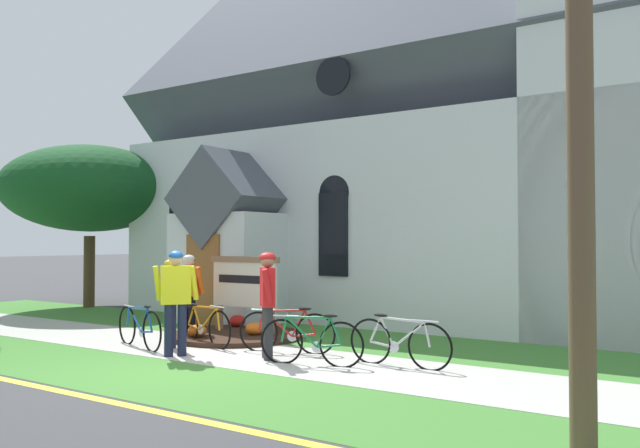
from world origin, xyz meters
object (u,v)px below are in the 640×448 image
cyclist_in_blue_jersey (267,296)px  yard_deciduous_tree (90,189)px  cyclist_in_orange_jersey (171,296)px  bicycle_red (203,326)px  bicycle_blue (287,331)px  bicycle_black (139,327)px  bicycle_yellow (399,342)px  bicycle_orange (312,341)px  church_sign (244,284)px  cyclist_in_yellow_jersey (176,293)px  cyclist_in_green_jersey (189,289)px

cyclist_in_blue_jersey → yard_deciduous_tree: (-9.54, 3.68, 2.45)m
yard_deciduous_tree → cyclist_in_orange_jersey: bearing=-27.0°
bicycle_red → bicycle_blue: 1.78m
bicycle_red → bicycle_black: (-0.80, -0.82, 0.01)m
bicycle_red → bicycle_yellow: 3.94m
bicycle_yellow → yard_deciduous_tree: bearing=165.3°
bicycle_orange → bicycle_yellow: bearing=28.9°
church_sign → bicycle_yellow: bearing=-15.4°
bicycle_orange → cyclist_in_orange_jersey: 3.14m
bicycle_orange → church_sign: bearing=148.3°
bicycle_black → cyclist_in_blue_jersey: size_ratio=0.99×
bicycle_orange → cyclist_in_yellow_jersey: bearing=-164.9°
bicycle_yellow → cyclist_in_orange_jersey: size_ratio=1.08×
bicycle_red → cyclist_in_yellow_jersey: size_ratio=0.98×
bicycle_blue → cyclist_in_blue_jersey: 0.95m
bicycle_yellow → church_sign: bearing=164.6°
bicycle_orange → bicycle_blue: 1.21m
bicycle_blue → yard_deciduous_tree: (-9.45, 3.01, 3.12)m
cyclist_in_blue_jersey → bicycle_red: bearing=166.8°
cyclist_in_green_jersey → cyclist_in_blue_jersey: cyclist_in_blue_jersey is taller
cyclist_in_green_jersey → yard_deciduous_tree: bearing=158.8°
cyclist_in_blue_jersey → bicycle_black: bearing=-171.6°
bicycle_red → bicycle_blue: bearing=7.5°
bicycle_red → yard_deciduous_tree: (-7.69, 3.24, 3.12)m
bicycle_orange → bicycle_blue: (-0.99, 0.70, -0.00)m
bicycle_black → yard_deciduous_tree: yard_deciduous_tree is taller
bicycle_red → bicycle_black: bearing=-134.1°
bicycle_red → cyclist_in_yellow_jersey: cyclist_in_yellow_jersey is taller
cyclist_in_yellow_jersey → church_sign: bearing=102.3°
bicycle_black → bicycle_yellow: 4.85m
bicycle_blue → cyclist_in_orange_jersey: cyclist_in_orange_jersey is taller
bicycle_black → bicycle_red: bearing=45.9°
cyclist_in_green_jersey → cyclist_in_orange_jersey: (0.72, -1.17, -0.04)m
church_sign → cyclist_in_green_jersey: 1.14m
bicycle_orange → cyclist_in_orange_jersey: cyclist_in_orange_jersey is taller
bicycle_yellow → cyclist_in_orange_jersey: (-4.27, -0.69, 0.56)m
cyclist_in_green_jersey → cyclist_in_blue_jersey: size_ratio=0.95×
bicycle_black → cyclist_in_blue_jersey: bearing=8.4°
bicycle_yellow → cyclist_in_yellow_jersey: 3.82m
bicycle_blue → bicycle_red: bearing=-172.5°
bicycle_orange → cyclist_in_orange_jersey: bearing=-179.3°
cyclist_in_orange_jersey → cyclist_in_yellow_jersey: 0.96m
bicycle_orange → cyclist_in_green_jersey: 4.01m
cyclist_in_green_jersey → yard_deciduous_tree: 7.55m
cyclist_in_yellow_jersey → bicycle_orange: bearing=15.1°
cyclist_in_green_jersey → bicycle_yellow: bearing=-5.5°
bicycle_black → cyclist_in_green_jersey: bearing=99.7°
bicycle_black → cyclist_in_yellow_jersey: cyclist_in_yellow_jersey is taller
church_sign → bicycle_black: 2.34m
bicycle_black → bicycle_yellow: size_ratio=1.00×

